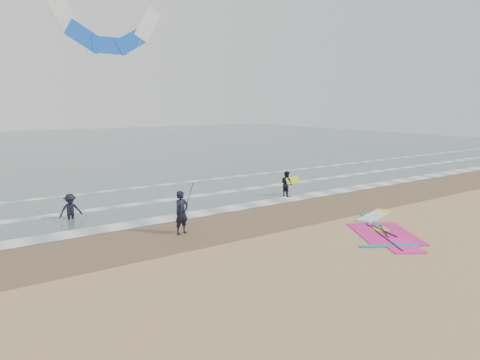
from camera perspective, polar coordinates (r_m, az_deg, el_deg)
ground at (r=16.95m, az=14.63°, el=-9.25°), size 120.00×120.00×0.00m
sea_water at (r=59.91m, az=-22.43°, el=4.09°), size 120.00×80.00×0.02m
wet_sand_band at (r=21.17m, az=2.30°, el=-5.01°), size 120.00×5.00×0.01m
foam_waterline at (r=24.76m, az=-3.83°, el=-2.72°), size 120.00×9.15×0.02m
windsurf_rig at (r=20.25m, az=18.50°, el=-6.14°), size 5.62×5.32×0.14m
person_standing at (r=18.48m, az=-7.80°, el=-4.32°), size 0.78×0.61×1.89m
person_walking at (r=25.86m, az=6.23°, el=-0.50°), size 0.60×0.77×1.56m
person_wading at (r=22.11m, az=-21.70°, el=-2.90°), size 1.07×0.62×1.64m
held_pole at (r=18.51m, az=-7.00°, el=-2.88°), size 0.17×0.86×1.82m
carried_kiteboard at (r=26.01m, az=7.05°, el=0.01°), size 1.30×0.51×0.39m
surf_kite at (r=24.99m, az=-17.12°, el=18.21°), size 6.14×2.49×9.83m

